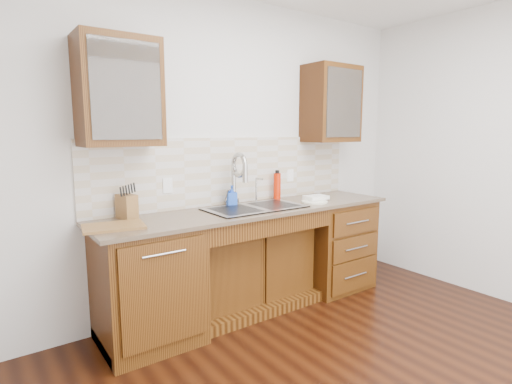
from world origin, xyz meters
TOP-DOWN VIEW (x-y plane):
  - wall_back at (0.00, 1.80)m, footprint 4.00×0.10m
  - base_cabinet_left at (-0.95, 1.44)m, footprint 0.70×0.62m
  - base_cabinet_center at (0.00, 1.53)m, footprint 1.20×0.44m
  - base_cabinet_right at (0.95, 1.44)m, footprint 0.70×0.62m
  - countertop at (0.00, 1.43)m, footprint 2.70×0.65m
  - backsplash at (0.00, 1.74)m, footprint 2.70×0.02m
  - sink at (0.00, 1.41)m, footprint 0.84×0.46m
  - faucet at (-0.07, 1.64)m, footprint 0.04×0.04m
  - filter_tap at (0.18, 1.65)m, footprint 0.02×0.02m
  - upper_cabinet_left at (-1.05, 1.58)m, footprint 0.55×0.34m
  - upper_cabinet_right at (1.05, 1.58)m, footprint 0.55×0.34m
  - outlet_left at (-0.65, 1.73)m, footprint 0.08×0.01m
  - outlet_right at (0.65, 1.73)m, footprint 0.08×0.01m
  - soap_bottle at (-0.10, 1.62)m, footprint 0.10×0.10m
  - water_bottle at (0.43, 1.65)m, footprint 0.08×0.08m
  - plate at (0.60, 1.32)m, footprint 0.30×0.30m
  - dish_towel at (0.68, 1.38)m, footprint 0.22×0.17m
  - knife_block at (-1.02, 1.63)m, footprint 0.13×0.18m
  - cutting_board at (-1.18, 1.40)m, footprint 0.44×0.34m
  - cup_left_a at (-1.15, 1.58)m, footprint 0.17×0.17m
  - cup_left_b at (-0.95, 1.58)m, footprint 0.13×0.13m
  - cup_right_a at (0.95, 1.58)m, footprint 0.15×0.15m
  - cup_right_b at (1.09, 1.58)m, footprint 0.14×0.14m

SIDE VIEW (x-z plane):
  - base_cabinet_center at x=0.00m, z-range 0.00..0.70m
  - base_cabinet_left at x=-0.95m, z-range 0.00..0.88m
  - base_cabinet_right at x=0.95m, z-range 0.00..0.88m
  - sink at x=0.00m, z-range 0.73..0.92m
  - countertop at x=0.00m, z-range 0.88..0.91m
  - plate at x=0.60m, z-range 0.91..0.92m
  - cutting_board at x=-1.18m, z-range 0.91..0.93m
  - dish_towel at x=0.68m, z-range 0.93..0.96m
  - soap_bottle at x=-0.10m, z-range 0.91..1.09m
  - knife_block at x=-1.02m, z-range 0.91..1.09m
  - filter_tap at x=0.18m, z-range 0.91..1.15m
  - water_bottle at x=0.43m, z-range 0.91..1.16m
  - faucet at x=-0.07m, z-range 0.91..1.31m
  - outlet_left at x=-0.65m, z-range 1.06..1.18m
  - outlet_right at x=0.65m, z-range 1.06..1.18m
  - backsplash at x=0.00m, z-range 0.91..1.50m
  - wall_back at x=0.00m, z-range 0.00..2.70m
  - cup_left_b at x=-0.95m, z-range 1.72..1.82m
  - cup_right_a at x=0.95m, z-range 1.72..1.82m
  - cup_right_b at x=1.09m, z-range 1.72..1.83m
  - cup_left_a at x=-1.15m, z-range 1.72..1.83m
  - upper_cabinet_left at x=-1.05m, z-range 1.45..2.20m
  - upper_cabinet_right at x=1.05m, z-range 1.45..2.20m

